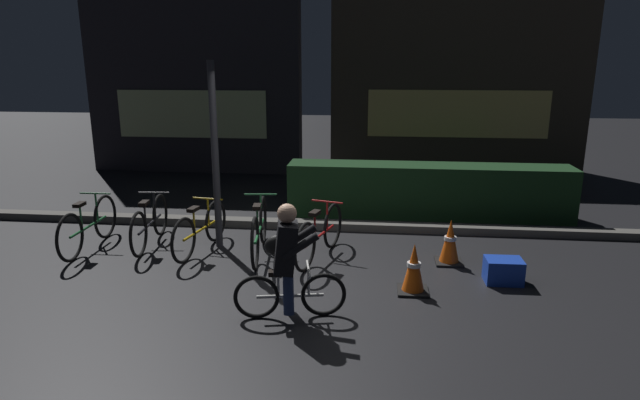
{
  "coord_description": "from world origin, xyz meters",
  "views": [
    {
      "loc": [
        0.91,
        -5.98,
        2.65
      ],
      "look_at": [
        0.2,
        0.6,
        0.9
      ],
      "focal_mm": 30.01,
      "sensor_mm": 36.0,
      "label": 1
    }
  ],
  "objects": [
    {
      "name": "ground_plane",
      "position": [
        0.0,
        0.0,
        0.0
      ],
      "size": [
        40.0,
        40.0,
        0.0
      ],
      "primitive_type": "plane",
      "color": "black"
    },
    {
      "name": "sidewalk_curb",
      "position": [
        0.0,
        2.2,
        0.06
      ],
      "size": [
        12.0,
        0.24,
        0.12
      ],
      "primitive_type": "cube",
      "color": "#56544F",
      "rests_on": "ground"
    },
    {
      "name": "hedge_row",
      "position": [
        1.8,
        3.1,
        0.45
      ],
      "size": [
        4.8,
        0.7,
        0.91
      ],
      "primitive_type": "cube",
      "color": "#19381C",
      "rests_on": "ground"
    },
    {
      "name": "storefront_left",
      "position": [
        -3.43,
        6.5,
        2.35
      ],
      "size": [
        5.07,
        0.54,
        4.73
      ],
      "color": "#262328",
      "rests_on": "ground"
    },
    {
      "name": "storefront_right",
      "position": [
        2.76,
        7.2,
        2.0
      ],
      "size": [
        5.98,
        0.54,
        4.02
      ],
      "color": "#42382D",
      "rests_on": "ground"
    },
    {
      "name": "street_post",
      "position": [
        -1.34,
        1.2,
        1.32
      ],
      "size": [
        0.1,
        0.1,
        2.64
      ],
      "primitive_type": "cylinder",
      "color": "#2D2D33",
      "rests_on": "ground"
    },
    {
      "name": "parked_bike_leftmost",
      "position": [
        -3.16,
        0.9,
        0.35
      ],
      "size": [
        0.46,
        1.66,
        0.76
      ],
      "rotation": [
        0.0,
        0.0,
        1.59
      ],
      "color": "black",
      "rests_on": "ground"
    },
    {
      "name": "parked_bike_left_mid",
      "position": [
        -2.36,
        1.15,
        0.34
      ],
      "size": [
        0.46,
        1.6,
        0.74
      ],
      "rotation": [
        0.0,
        0.0,
        1.66
      ],
      "color": "black",
      "rests_on": "ground"
    },
    {
      "name": "parked_bike_center_left",
      "position": [
        -1.54,
        0.97,
        0.33
      ],
      "size": [
        0.46,
        1.54,
        0.72
      ],
      "rotation": [
        0.0,
        0.0,
        1.4
      ],
      "color": "black",
      "rests_on": "ground"
    },
    {
      "name": "parked_bike_center_right",
      "position": [
        -0.68,
        0.92,
        0.37
      ],
      "size": [
        0.46,
        1.75,
        0.81
      ],
      "rotation": [
        0.0,
        0.0,
        1.68
      ],
      "color": "black",
      "rests_on": "ground"
    },
    {
      "name": "parked_bike_right_mid",
      "position": [
        0.17,
        0.86,
        0.34
      ],
      "size": [
        0.55,
        1.58,
        0.75
      ],
      "rotation": [
        0.0,
        0.0,
        1.28
      ],
      "color": "black",
      "rests_on": "ground"
    },
    {
      "name": "traffic_cone_near",
      "position": [
        1.37,
        -0.1,
        0.29
      ],
      "size": [
        0.36,
        0.36,
        0.6
      ],
      "color": "black",
      "rests_on": "ground"
    },
    {
      "name": "traffic_cone_far",
      "position": [
        1.91,
        0.88,
        0.29
      ],
      "size": [
        0.36,
        0.36,
        0.61
      ],
      "color": "black",
      "rests_on": "ground"
    },
    {
      "name": "blue_crate",
      "position": [
        2.49,
        0.3,
        0.15
      ],
      "size": [
        0.45,
        0.33,
        0.3
      ],
      "primitive_type": "cube",
      "rotation": [
        0.0,
        0.0,
        0.02
      ],
      "color": "#193DB7",
      "rests_on": "ground"
    },
    {
      "name": "cyclist",
      "position": [
        0.01,
        -0.86,
        0.63
      ],
      "size": [
        1.17,
        0.5,
        1.25
      ],
      "rotation": [
        0.0,
        0.0,
        0.19
      ],
      "color": "black",
      "rests_on": "ground"
    }
  ]
}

